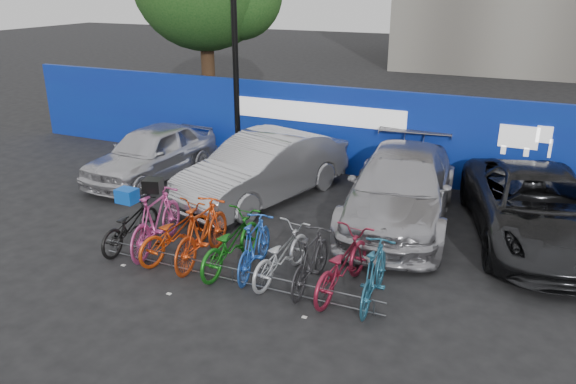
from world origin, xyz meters
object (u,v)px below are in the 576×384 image
Objects in this scene: bike_rack at (232,274)px; bike_5 at (254,246)px; lamppost at (235,51)px; bike_7 at (311,260)px; bike_8 at (342,264)px; car_0 at (152,152)px; bike_9 at (374,274)px; bike_0 at (130,224)px; car_3 at (537,208)px; bike_1 at (156,221)px; car_1 at (264,168)px; bike_4 at (231,243)px; bike_3 at (202,233)px; car_2 at (401,188)px; bike_2 at (175,232)px; bike_6 at (281,254)px.

bike_5 reaches higher than bike_rack.
lamppost reaches higher than bike_7.
bike_8 is at bearing -47.35° from lamppost.
bike_9 is (7.25, -3.69, -0.19)m from car_0.
bike_rack is at bearing 167.67° from bike_0.
car_3 reaches higher than bike_1.
car_3 is at bearing -125.55° from bike_9.
bike_4 is at bearing -57.45° from car_1.
bike_rack is 2.15m from bike_1.
bike_3 reaches higher than bike_7.
bike_8 is at bearing -144.76° from car_3.
bike_9 is at bearing -89.33° from car_2.
car_0 is 2.40× the size of bike_5.
bike_7 is (1.62, -0.05, 0.01)m from bike_4.
bike_8 reaches higher than bike_rack.
bike_3 reaches higher than bike_0.
bike_4 is (1.03, -3.42, -0.28)m from car_1.
car_3 is at bearing 3.38° from car_0.
bike_8 is (1.86, 0.51, 0.36)m from bike_rack.
bike_8 is (6.65, -3.57, -0.19)m from car_0.
bike_9 is at bearing 176.95° from bike_0.
bike_3 is (2.29, -5.52, -2.67)m from lamppost.
bike_rack is at bearing -154.88° from car_3.
bike_8 is at bearing 170.27° from bike_1.
bike_1 is at bearing -172.04° from bike_0.
bike_2 is at bearing -141.97° from car_2.
bike_3 is at bearing -7.05° from bike_5.
bike_1 is at bearing -167.98° from car_3.
bike_2 is at bearing -77.59° from car_1.
lamppost is 7.95m from bike_8.
bike_1 is 2.22m from bike_5.
lamppost reaches higher than bike_2.
car_0 is 2.16× the size of bike_4.
bike_1 is 3.35m from bike_7.
bike_0 is 0.99× the size of bike_6.
lamppost is 1.45× the size of car_0.
bike_7 reaches higher than bike_2.
bike_0 is at bearing -94.48° from car_1.
bike_9 is at bearing 175.33° from bike_8.
bike_1 is 1.09× the size of bike_2.
bike_4 is 0.98× the size of bike_8.
car_0 is at bearing -44.02° from bike_5.
bike_3 is 3.38m from bike_9.
bike_7 is at bearing 179.83° from bike_6.
car_3 is at bearing -123.66° from bike_8.
bike_8 is 0.62m from bike_9.
car_3 is (8.00, -1.95, -2.54)m from lamppost.
lamppost is 3.39× the size of bike_0.
lamppost is at bearing -86.13° from bike_0.
car_1 reaches higher than bike_7.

